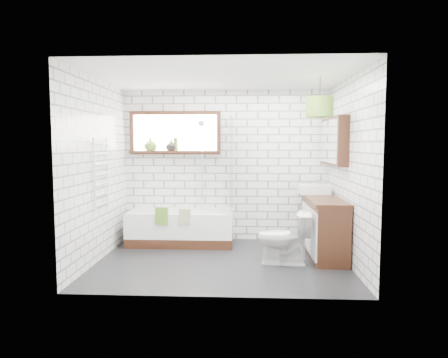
{
  "coord_description": "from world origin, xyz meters",
  "views": [
    {
      "loc": [
        0.3,
        -5.38,
        1.61
      ],
      "look_at": [
        0.02,
        0.25,
        1.12
      ],
      "focal_mm": 32.0,
      "sensor_mm": 36.0,
      "label": 1
    }
  ],
  "objects_px": {
    "toilet": "(284,238)",
    "vanity": "(324,226)",
    "bathtub": "(181,227)",
    "basin": "(314,189)",
    "pendant": "(320,107)"
  },
  "relations": [
    {
      "from": "vanity",
      "to": "basin",
      "type": "bearing_deg",
      "value": 96.84
    },
    {
      "from": "toilet",
      "to": "pendant",
      "type": "xyz_separation_m",
      "value": [
        0.46,
        0.1,
        1.74
      ]
    },
    {
      "from": "bathtub",
      "to": "toilet",
      "type": "xyz_separation_m",
      "value": [
        1.55,
        -1.01,
        0.09
      ]
    },
    {
      "from": "pendant",
      "to": "vanity",
      "type": "bearing_deg",
      "value": 67.2
    },
    {
      "from": "vanity",
      "to": "pendant",
      "type": "distance_m",
      "value": 1.73
    },
    {
      "from": "bathtub",
      "to": "basin",
      "type": "relative_size",
      "value": 3.62
    },
    {
      "from": "vanity",
      "to": "toilet",
      "type": "bearing_deg",
      "value": -142.07
    },
    {
      "from": "toilet",
      "to": "pendant",
      "type": "height_order",
      "value": "pendant"
    },
    {
      "from": "pendant",
      "to": "basin",
      "type": "bearing_deg",
      "value": 83.36
    },
    {
      "from": "bathtub",
      "to": "basin",
      "type": "height_order",
      "value": "basin"
    },
    {
      "from": "bathtub",
      "to": "toilet",
      "type": "bearing_deg",
      "value": -32.98
    },
    {
      "from": "bathtub",
      "to": "toilet",
      "type": "height_order",
      "value": "toilet"
    },
    {
      "from": "toilet",
      "to": "vanity",
      "type": "bearing_deg",
      "value": 132.31
    },
    {
      "from": "toilet",
      "to": "bathtub",
      "type": "bearing_deg",
      "value": -118.6
    },
    {
      "from": "basin",
      "to": "pendant",
      "type": "xyz_separation_m",
      "value": [
        -0.1,
        -0.89,
        1.2
      ]
    }
  ]
}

